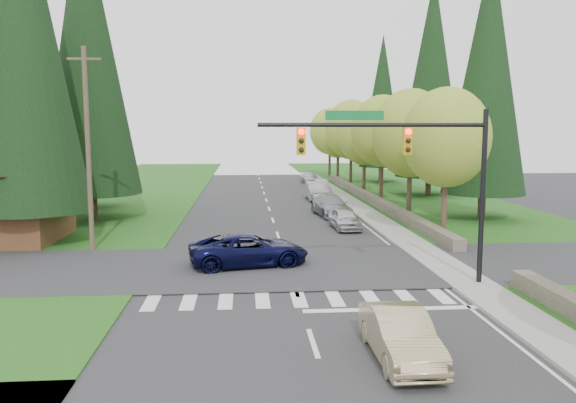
{
  "coord_description": "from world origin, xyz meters",
  "views": [
    {
      "loc": [
        -1.91,
        -16.18,
        6.0
      ],
      "look_at": [
        0.07,
        8.92,
        2.8
      ],
      "focal_mm": 35.0,
      "sensor_mm": 36.0,
      "label": 1
    }
  ],
  "objects": [
    {
      "name": "suv_navy",
      "position": [
        -1.72,
        8.32,
        0.73
      ],
      "size": [
        5.65,
        3.41,
        1.47
      ],
      "primitive_type": "imported",
      "rotation": [
        0.0,
        0.0,
        1.77
      ],
      "color": "black",
      "rests_on": "ground"
    },
    {
      "name": "sedan_champagne",
      "position": [
        2.14,
        -2.28,
        0.66
      ],
      "size": [
        1.44,
        4.04,
        1.33
      ],
      "primitive_type": "imported",
      "rotation": [
        0.0,
        0.0,
        0.01
      ],
      "color": "#C8B285",
      "rests_on": "ground"
    },
    {
      "name": "conifer_w_a",
      "position": [
        -13.0,
        14.0,
        10.79
      ],
      "size": [
        6.12,
        6.12,
        19.8
      ],
      "color": "#38281C",
      "rests_on": "ground"
    },
    {
      "name": "conifer_e_c",
      "position": [
        14.0,
        48.0,
        9.29
      ],
      "size": [
        5.1,
        5.1,
        16.8
      ],
      "color": "#38281C",
      "rests_on": "ground"
    },
    {
      "name": "parked_car_c",
      "position": [
        4.37,
        31.64,
        0.78
      ],
      "size": [
        1.69,
        4.75,
        1.56
      ],
      "primitive_type": "imported",
      "rotation": [
        0.0,
        0.0,
        0.01
      ],
      "color": "#A2A2A6",
      "rests_on": "ground"
    },
    {
      "name": "decid_tree_0",
      "position": [
        9.2,
        14.0,
        5.6
      ],
      "size": [
        4.8,
        4.8,
        8.37
      ],
      "color": "#38281C",
      "rests_on": "ground"
    },
    {
      "name": "grass_west",
      "position": [
        -13.0,
        20.0,
        0.03
      ],
      "size": [
        14.0,
        110.0,
        0.06
      ],
      "primitive_type": "cube",
      "color": "#1E5516",
      "rests_on": "ground"
    },
    {
      "name": "parked_car_e",
      "position": [
        5.6,
        47.13,
        0.62
      ],
      "size": [
        1.97,
        4.36,
        1.24
      ],
      "primitive_type": "imported",
      "rotation": [
        0.0,
        0.0,
        0.06
      ],
      "color": "#B0B1B6",
      "rests_on": "ground"
    },
    {
      "name": "ground",
      "position": [
        0.0,
        0.0,
        0.0
      ],
      "size": [
        120.0,
        120.0,
        0.0
      ],
      "primitive_type": "plane",
      "color": "#28282B",
      "rests_on": "ground"
    },
    {
      "name": "parked_car_d",
      "position": [
        5.6,
        37.72,
        0.71
      ],
      "size": [
        1.86,
        4.22,
        1.41
      ],
      "primitive_type": "imported",
      "rotation": [
        0.0,
        0.0,
        -0.05
      ],
      "color": "silver",
      "rests_on": "ground"
    },
    {
      "name": "conifer_e_a",
      "position": [
        14.0,
        20.0,
        9.79
      ],
      "size": [
        5.44,
        5.44,
        17.8
      ],
      "color": "#38281C",
      "rests_on": "ground"
    },
    {
      "name": "decid_tree_4",
      "position": [
        9.3,
        42.0,
        6.06
      ],
      "size": [
        5.4,
        5.4,
        9.18
      ],
      "color": "#38281C",
      "rests_on": "ground"
    },
    {
      "name": "conifer_w_e",
      "position": [
        -14.0,
        28.0,
        10.29
      ],
      "size": [
        5.78,
        5.78,
        18.8
      ],
      "color": "#38281C",
      "rests_on": "ground"
    },
    {
      "name": "conifer_w_c",
      "position": [
        -12.0,
        22.0,
        11.29
      ],
      "size": [
        6.46,
        6.46,
        20.8
      ],
      "color": "#38281C",
      "rests_on": "ground"
    },
    {
      "name": "cross_street",
      "position": [
        0.0,
        8.0,
        0.0
      ],
      "size": [
        120.0,
        8.0,
        0.1
      ],
      "primitive_type": "cube",
      "color": "#28282B",
      "rests_on": "ground"
    },
    {
      "name": "decid_tree_5",
      "position": [
        9.1,
        49.0,
        5.53
      ],
      "size": [
        4.8,
        4.8,
        8.3
      ],
      "color": "#38281C",
      "rests_on": "ground"
    },
    {
      "name": "brown_building",
      "position": [
        -15.0,
        15.0,
        3.14
      ],
      "size": [
        8.4,
        8.4,
        5.4
      ],
      "color": "#4C2D19",
      "rests_on": "ground"
    },
    {
      "name": "decid_tree_6",
      "position": [
        9.2,
        56.0,
        5.86
      ],
      "size": [
        5.2,
        5.2,
        8.86
      ],
      "color": "#38281C",
      "rests_on": "ground"
    },
    {
      "name": "decid_tree_3",
      "position": [
        9.2,
        35.0,
        5.66
      ],
      "size": [
        5.0,
        5.0,
        8.55
      ],
      "color": "#38281C",
      "rests_on": "ground"
    },
    {
      "name": "curb_east",
      "position": [
        6.05,
        22.0,
        0.07
      ],
      "size": [
        0.2,
        80.0,
        0.13
      ],
      "primitive_type": "cube",
      "color": "gray",
      "rests_on": "ground"
    },
    {
      "name": "conifer_e_b",
      "position": [
        15.0,
        34.0,
        10.79
      ],
      "size": [
        6.12,
        6.12,
        19.8
      ],
      "color": "#38281C",
      "rests_on": "ground"
    },
    {
      "name": "parked_car_a",
      "position": [
        4.2,
        17.26,
        0.64
      ],
      "size": [
        1.72,
        3.82,
        1.27
      ],
      "primitive_type": "imported",
      "rotation": [
        0.0,
        0.0,
        0.06
      ],
      "color": "#BAB9BE",
      "rests_on": "ground"
    },
    {
      "name": "grass_east",
      "position": [
        13.0,
        20.0,
        0.03
      ],
      "size": [
        14.0,
        110.0,
        0.06
      ],
      "primitive_type": "cube",
      "color": "#1E5516",
      "rests_on": "ground"
    },
    {
      "name": "decid_tree_1",
      "position": [
        9.3,
        21.0,
        5.8
      ],
      "size": [
        5.2,
        5.2,
        8.8
      ],
      "color": "#38281C",
      "rests_on": "ground"
    },
    {
      "name": "traffic_signal",
      "position": [
        4.37,
        4.5,
        4.98
      ],
      "size": [
        8.7,
        0.37,
        6.8
      ],
      "color": "black",
      "rests_on": "ground"
    },
    {
      "name": "sidewalk_east",
      "position": [
        6.9,
        22.0,
        0.07
      ],
      "size": [
        1.8,
        80.0,
        0.13
      ],
      "primitive_type": "cube",
      "color": "gray",
      "rests_on": "ground"
    },
    {
      "name": "stone_wall_north",
      "position": [
        8.6,
        30.0,
        0.35
      ],
      "size": [
        0.7,
        40.0,
        0.7
      ],
      "primitive_type": "cube",
      "color": "#4C4438",
      "rests_on": "ground"
    },
    {
      "name": "utility_pole",
      "position": [
        -9.5,
        12.0,
        5.14
      ],
      "size": [
        1.6,
        0.24,
        10.0
      ],
      "color": "#473828",
      "rests_on": "ground"
    },
    {
      "name": "decid_tree_2",
      "position": [
        9.1,
        28.0,
        5.93
      ],
      "size": [
        5.0,
        5.0,
        8.82
      ],
      "color": "#38281C",
      "rests_on": "ground"
    },
    {
      "name": "parked_car_b",
      "position": [
        4.2,
        22.61,
        0.72
      ],
      "size": [
        2.62,
        5.19,
        1.44
      ],
      "primitive_type": "imported",
      "rotation": [
        0.0,
        0.0,
        0.12
      ],
      "color": "gray",
      "rests_on": "ground"
    }
  ]
}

